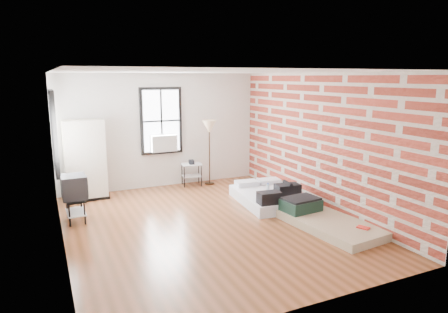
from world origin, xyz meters
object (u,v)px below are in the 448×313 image
wardrobe (85,160)px  side_table (192,168)px  floor_lamp (209,130)px  tv_stand (74,189)px  mattress_bare (323,219)px  mattress_main (271,196)px

wardrobe → side_table: wardrobe is taller
floor_lamp → tv_stand: (-3.36, -1.41, -0.76)m
wardrobe → tv_stand: wardrobe is taller
mattress_bare → tv_stand: 4.70m
floor_lamp → tv_stand: bearing=-157.2°
floor_lamp → mattress_main: bearing=-73.5°
wardrobe → tv_stand: (-0.36, -1.41, -0.25)m
wardrobe → floor_lamp: 3.05m
mattress_main → side_table: 2.37m
mattress_main → floor_lamp: size_ratio=1.15×
mattress_main → side_table: side_table is taller
mattress_main → wardrobe: bearing=156.4°
side_table → mattress_main: bearing=-63.1°
mattress_main → tv_stand: bearing=176.9°
wardrobe → tv_stand: 1.48m
mattress_bare → floor_lamp: 3.90m
mattress_bare → tv_stand: size_ratio=2.24×
mattress_main → mattress_bare: (0.17, -1.58, -0.03)m
wardrobe → floor_lamp: (3.00, 0.00, 0.51)m
wardrobe → floor_lamp: wardrobe is taller
side_table → tv_stand: tv_stand is taller
wardrobe → mattress_main: bearing=-29.4°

